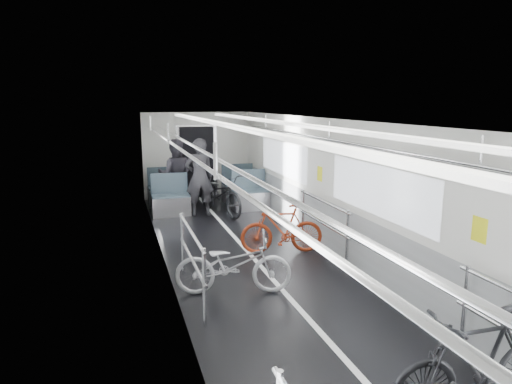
% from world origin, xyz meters
% --- Properties ---
extents(car_shell, '(3.02, 14.01, 2.41)m').
position_xyz_m(car_shell, '(0.00, 1.78, 1.13)').
color(car_shell, black).
rests_on(car_shell, ground).
extents(bike_left_far, '(1.74, 0.95, 0.87)m').
position_xyz_m(bike_left_far, '(-0.70, 0.16, 0.43)').
color(bike_left_far, '#B8B9BD').
rests_on(bike_left_far, floor).
extents(bike_right_near, '(1.69, 0.52, 1.00)m').
position_xyz_m(bike_right_near, '(0.63, -2.99, 0.50)').
color(bike_right_near, black).
rests_on(bike_right_near, floor).
extents(bike_right_far, '(1.54, 0.71, 0.90)m').
position_xyz_m(bike_right_far, '(0.57, 1.62, 0.45)').
color(bike_right_far, maroon).
rests_on(bike_right_far, floor).
extents(bike_aisle, '(1.20, 2.02, 1.00)m').
position_xyz_m(bike_aisle, '(0.17, 4.80, 0.50)').
color(bike_aisle, black).
rests_on(bike_aisle, floor).
extents(person_standing, '(0.69, 0.47, 1.86)m').
position_xyz_m(person_standing, '(-0.33, 4.80, 0.93)').
color(person_standing, black).
rests_on(person_standing, floor).
extents(person_seated, '(0.96, 0.81, 1.78)m').
position_xyz_m(person_seated, '(-0.79, 5.62, 0.89)').
color(person_seated, '#29262D').
rests_on(person_seated, floor).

